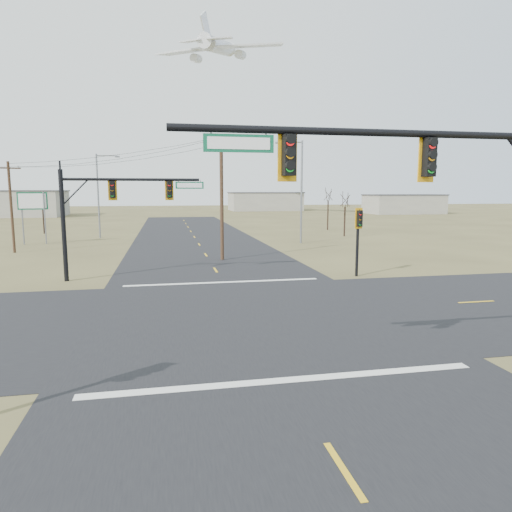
{
  "coord_description": "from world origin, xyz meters",
  "views": [
    {
      "loc": [
        -3.4,
        -20.01,
        5.62
      ],
      "look_at": [
        0.77,
        1.0,
        2.56
      ],
      "focal_mm": 32.0,
      "sensor_mm": 36.0,
      "label": 1
    }
  ],
  "objects_px": {
    "utility_pole_far": "(11,205)",
    "highway_sign": "(33,207)",
    "streetlight_c": "(100,191)",
    "utility_pole_near": "(222,196)",
    "streetlight_a": "(299,186)",
    "pedestal_signal_ne": "(359,227)",
    "mast_arm_near": "(442,191)",
    "mast_arm_far": "(113,201)",
    "bare_tree_b": "(42,198)",
    "bare_tree_c": "(345,199)",
    "bare_tree_d": "(328,194)"
  },
  "relations": [
    {
      "from": "bare_tree_c",
      "to": "bare_tree_d",
      "type": "bearing_deg",
      "value": 82.57
    },
    {
      "from": "utility_pole_far",
      "to": "bare_tree_d",
      "type": "distance_m",
      "value": 40.98
    },
    {
      "from": "mast_arm_near",
      "to": "streetlight_a",
      "type": "height_order",
      "value": "streetlight_a"
    },
    {
      "from": "highway_sign",
      "to": "mast_arm_far",
      "type": "bearing_deg",
      "value": -71.97
    },
    {
      "from": "pedestal_signal_ne",
      "to": "highway_sign",
      "type": "height_order",
      "value": "highway_sign"
    },
    {
      "from": "utility_pole_near",
      "to": "highway_sign",
      "type": "xyz_separation_m",
      "value": [
        -18.15,
        14.99,
        -1.27
      ]
    },
    {
      "from": "utility_pole_far",
      "to": "streetlight_a",
      "type": "relative_size",
      "value": 0.76
    },
    {
      "from": "bare_tree_b",
      "to": "streetlight_c",
      "type": "bearing_deg",
      "value": -41.24
    },
    {
      "from": "utility_pole_near",
      "to": "bare_tree_c",
      "type": "bearing_deg",
      "value": 43.89
    },
    {
      "from": "bare_tree_b",
      "to": "bare_tree_c",
      "type": "height_order",
      "value": "bare_tree_c"
    },
    {
      "from": "mast_arm_far",
      "to": "streetlight_a",
      "type": "relative_size",
      "value": 0.81
    },
    {
      "from": "streetlight_c",
      "to": "mast_arm_near",
      "type": "bearing_deg",
      "value": -77.9
    },
    {
      "from": "streetlight_a",
      "to": "bare_tree_c",
      "type": "bearing_deg",
      "value": 52.52
    },
    {
      "from": "mast_arm_near",
      "to": "mast_arm_far",
      "type": "bearing_deg",
      "value": 108.74
    },
    {
      "from": "bare_tree_b",
      "to": "bare_tree_c",
      "type": "relative_size",
      "value": 0.99
    },
    {
      "from": "utility_pole_far",
      "to": "streetlight_a",
      "type": "xyz_separation_m",
      "value": [
        27.8,
        2.29,
        1.79
      ]
    },
    {
      "from": "bare_tree_b",
      "to": "bare_tree_c",
      "type": "xyz_separation_m",
      "value": [
        37.76,
        -11.0,
        -0.06
      ]
    },
    {
      "from": "utility_pole_far",
      "to": "highway_sign",
      "type": "xyz_separation_m",
      "value": [
        0.02,
        6.83,
        -0.4
      ]
    },
    {
      "from": "streetlight_a",
      "to": "bare_tree_c",
      "type": "height_order",
      "value": "streetlight_a"
    },
    {
      "from": "highway_sign",
      "to": "bare_tree_b",
      "type": "xyz_separation_m",
      "value": [
        -2.18,
        12.77,
        0.76
      ]
    },
    {
      "from": "highway_sign",
      "to": "streetlight_a",
      "type": "relative_size",
      "value": 0.5
    },
    {
      "from": "mast_arm_far",
      "to": "pedestal_signal_ne",
      "type": "bearing_deg",
      "value": -25.78
    },
    {
      "from": "mast_arm_near",
      "to": "bare_tree_d",
      "type": "height_order",
      "value": "mast_arm_near"
    },
    {
      "from": "streetlight_a",
      "to": "streetlight_c",
      "type": "relative_size",
      "value": 1.09
    },
    {
      "from": "mast_arm_far",
      "to": "highway_sign",
      "type": "bearing_deg",
      "value": 97.58
    },
    {
      "from": "bare_tree_b",
      "to": "bare_tree_c",
      "type": "distance_m",
      "value": 39.33
    },
    {
      "from": "bare_tree_b",
      "to": "bare_tree_d",
      "type": "height_order",
      "value": "bare_tree_d"
    },
    {
      "from": "pedestal_signal_ne",
      "to": "highway_sign",
      "type": "distance_m",
      "value": 35.41
    },
    {
      "from": "utility_pole_far",
      "to": "highway_sign",
      "type": "relative_size",
      "value": 1.5
    },
    {
      "from": "mast_arm_far",
      "to": "bare_tree_b",
      "type": "xyz_separation_m",
      "value": [
        -12.65,
        34.63,
        -0.32
      ]
    },
    {
      "from": "mast_arm_near",
      "to": "mast_arm_far",
      "type": "distance_m",
      "value": 21.29
    },
    {
      "from": "bare_tree_b",
      "to": "bare_tree_d",
      "type": "distance_m",
      "value": 39.02
    },
    {
      "from": "utility_pole_far",
      "to": "pedestal_signal_ne",
      "type": "bearing_deg",
      "value": -33.36
    },
    {
      "from": "highway_sign",
      "to": "bare_tree_c",
      "type": "height_order",
      "value": "bare_tree_c"
    },
    {
      "from": "mast_arm_near",
      "to": "highway_sign",
      "type": "height_order",
      "value": "mast_arm_near"
    },
    {
      "from": "highway_sign",
      "to": "streetlight_c",
      "type": "height_order",
      "value": "streetlight_c"
    },
    {
      "from": "utility_pole_near",
      "to": "streetlight_c",
      "type": "height_order",
      "value": "utility_pole_near"
    },
    {
      "from": "bare_tree_c",
      "to": "bare_tree_d",
      "type": "height_order",
      "value": "bare_tree_d"
    },
    {
      "from": "highway_sign",
      "to": "streetlight_c",
      "type": "distance_m",
      "value": 8.38
    },
    {
      "from": "bare_tree_d",
      "to": "streetlight_c",
      "type": "bearing_deg",
      "value": -169.62
    },
    {
      "from": "highway_sign",
      "to": "utility_pole_near",
      "type": "bearing_deg",
      "value": -47.09
    },
    {
      "from": "highway_sign",
      "to": "streetlight_a",
      "type": "distance_m",
      "value": 28.22
    },
    {
      "from": "mast_arm_near",
      "to": "utility_pole_near",
      "type": "relative_size",
      "value": 1.12
    },
    {
      "from": "highway_sign",
      "to": "bare_tree_d",
      "type": "relative_size",
      "value": 0.86
    },
    {
      "from": "bare_tree_b",
      "to": "bare_tree_d",
      "type": "bearing_deg",
      "value": -2.38
    },
    {
      "from": "mast_arm_far",
      "to": "utility_pole_far",
      "type": "distance_m",
      "value": 18.34
    },
    {
      "from": "mast_arm_near",
      "to": "mast_arm_far",
      "type": "height_order",
      "value": "mast_arm_near"
    },
    {
      "from": "mast_arm_far",
      "to": "streetlight_c",
      "type": "relative_size",
      "value": 0.89
    },
    {
      "from": "pedestal_signal_ne",
      "to": "bare_tree_b",
      "type": "distance_m",
      "value": 46.36
    },
    {
      "from": "mast_arm_near",
      "to": "highway_sign",
      "type": "bearing_deg",
      "value": 106.07
    }
  ]
}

